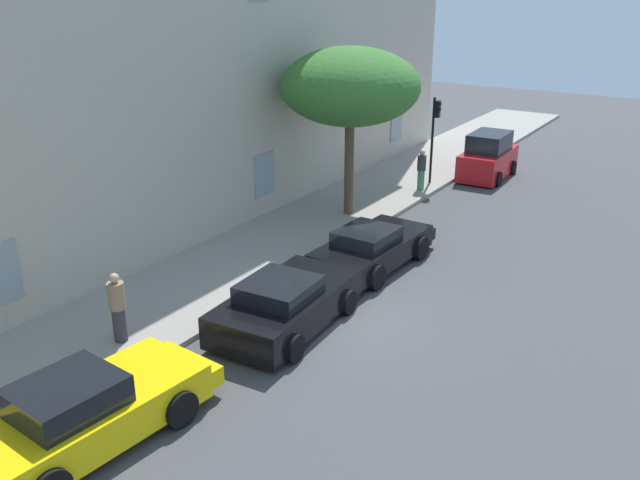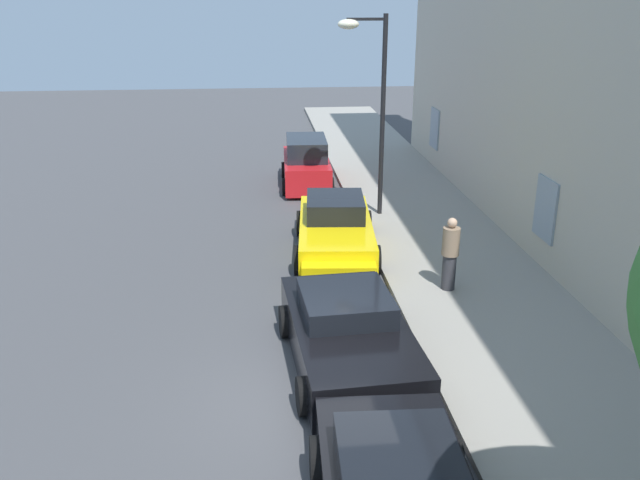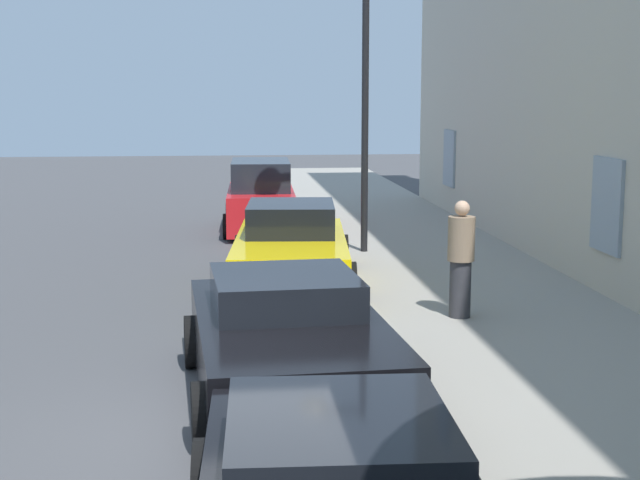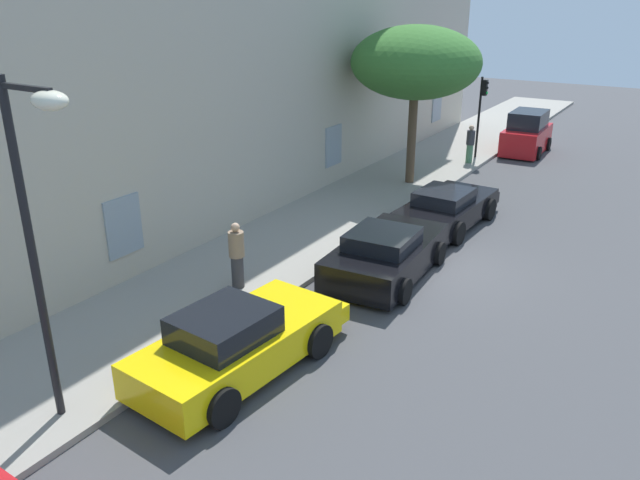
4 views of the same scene
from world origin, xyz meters
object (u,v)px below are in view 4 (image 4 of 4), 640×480
(sportscar_yellow_flank, at_px, (389,252))
(traffic_light, at_px, (482,103))
(sportscar_red_lead, at_px, (243,340))
(pedestrian_admiring, at_px, (237,255))
(sportscar_white_middle, at_px, (449,207))
(hatchback_distant, at_px, (527,135))
(tree_near_kerb, at_px, (416,63))
(pedestrian_strolling, at_px, (470,144))
(street_lamp, at_px, (39,200))

(sportscar_yellow_flank, xyz_separation_m, traffic_light, (12.92, 1.95, 1.94))
(sportscar_red_lead, relative_size, sportscar_yellow_flank, 1.05)
(pedestrian_admiring, bearing_deg, sportscar_yellow_flank, -41.46)
(sportscar_white_middle, distance_m, traffic_light, 8.96)
(hatchback_distant, xyz_separation_m, tree_near_kerb, (-7.68, 2.40, 3.76))
(sportscar_white_middle, height_order, pedestrian_strolling, pedestrian_strolling)
(sportscar_red_lead, height_order, pedestrian_strolling, pedestrian_strolling)
(street_lamp, bearing_deg, sportscar_red_lead, -23.61)
(sportscar_red_lead, bearing_deg, street_lamp, 156.39)
(traffic_light, bearing_deg, tree_near_kerb, 169.51)
(pedestrian_admiring, bearing_deg, tree_near_kerb, 1.14)
(sportscar_red_lead, xyz_separation_m, sportscar_white_middle, (10.07, -0.41, -0.05))
(sportscar_red_lead, distance_m, hatchback_distant, 21.14)
(sportscar_red_lead, xyz_separation_m, pedestrian_admiring, (2.64, 2.26, 0.36))
(sportscar_red_lead, height_order, sportscar_white_middle, sportscar_red_lead)
(street_lamp, relative_size, pedestrian_admiring, 3.42)
(traffic_light, xyz_separation_m, street_lamp, (-21.59, -0.22, 1.61))
(tree_near_kerb, bearing_deg, pedestrian_admiring, -178.86)
(sportscar_white_middle, relative_size, traffic_light, 1.35)
(sportscar_red_lead, xyz_separation_m, traffic_light, (18.60, 1.53, 1.89))
(sportscar_white_middle, relative_size, pedestrian_admiring, 2.77)
(traffic_light, xyz_separation_m, pedestrian_strolling, (-1.09, -0.01, -1.56))
(pedestrian_strolling, bearing_deg, pedestrian_admiring, 177.14)
(pedestrian_admiring, bearing_deg, pedestrian_strolling, -2.86)
(traffic_light, xyz_separation_m, pedestrian_admiring, (-15.96, 0.74, -1.53))
(sportscar_red_lead, height_order, tree_near_kerb, tree_near_kerb)
(sportscar_white_middle, bearing_deg, hatchback_distant, 2.55)
(pedestrian_strolling, bearing_deg, sportscar_red_lead, -175.03)
(pedestrian_admiring, bearing_deg, sportscar_white_middle, -19.77)
(sportscar_yellow_flank, bearing_deg, pedestrian_admiring, 138.54)
(sportscar_red_lead, height_order, hatchback_distant, hatchback_distant)
(tree_near_kerb, height_order, pedestrian_strolling, tree_near_kerb)
(sportscar_white_middle, distance_m, hatchback_distant, 11.08)
(hatchback_distant, bearing_deg, sportscar_yellow_flank, -178.13)
(sportscar_yellow_flank, distance_m, street_lamp, 9.53)
(sportscar_white_middle, relative_size, hatchback_distant, 1.32)
(traffic_light, height_order, pedestrian_strolling, traffic_light)
(pedestrian_admiring, bearing_deg, street_lamp, -170.37)
(sportscar_white_middle, xyz_separation_m, hatchback_distant, (11.07, 0.49, 0.27))
(street_lamp, height_order, pedestrian_strolling, street_lamp)
(sportscar_white_middle, bearing_deg, sportscar_red_lead, 177.67)
(pedestrian_admiring, distance_m, pedestrian_strolling, 14.89)
(sportscar_yellow_flank, xyz_separation_m, sportscar_white_middle, (4.40, 0.01, -0.00))
(sportscar_yellow_flank, distance_m, pedestrian_admiring, 4.08)
(tree_near_kerb, height_order, street_lamp, street_lamp)
(tree_near_kerb, bearing_deg, sportscar_red_lead, -169.56)
(sportscar_red_lead, relative_size, traffic_light, 1.43)
(sportscar_red_lead, relative_size, street_lamp, 0.86)
(sportscar_yellow_flank, bearing_deg, sportscar_red_lead, 175.75)
(tree_near_kerb, distance_m, street_lamp, 16.50)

